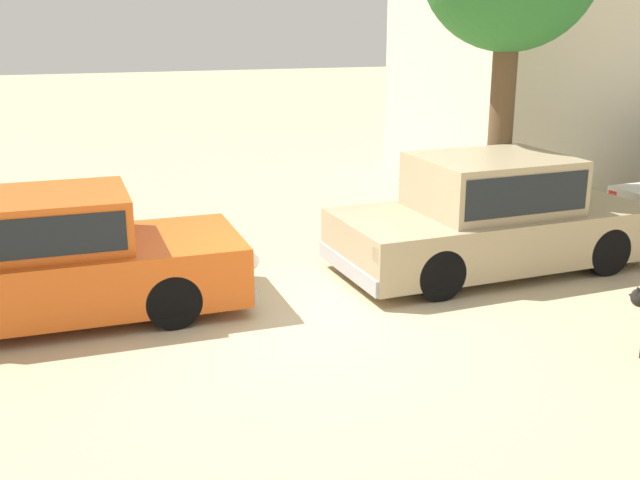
# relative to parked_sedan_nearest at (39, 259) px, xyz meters

# --- Properties ---
(ground_plane) EXTENTS (80.00, 80.00, 0.00)m
(ground_plane) POSITION_rel_parked_sedan_nearest_xyz_m (2.81, -1.09, -0.71)
(ground_plane) COLOR tan
(parked_sedan_nearest) EXTENTS (4.64, 1.74, 1.45)m
(parked_sedan_nearest) POSITION_rel_parked_sedan_nearest_xyz_m (0.00, 0.00, 0.00)
(parked_sedan_nearest) COLOR #D15619
(parked_sedan_nearest) RESTS_ON ground_plane
(parked_sedan_second) EXTENTS (4.47, 2.06, 1.54)m
(parked_sedan_second) POSITION_rel_parked_sedan_nearest_xyz_m (5.74, 0.01, 0.04)
(parked_sedan_second) COLOR tan
(parked_sedan_second) RESTS_ON ground_plane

